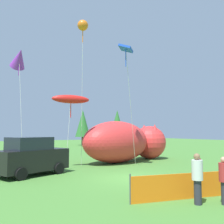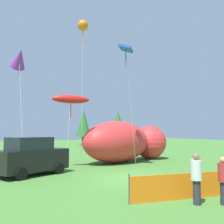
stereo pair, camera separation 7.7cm
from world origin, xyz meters
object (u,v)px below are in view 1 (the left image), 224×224
parked_car (32,157)px  kite_orange_flower (83,26)px  inflatable_cat (126,143)px  spectator_in_blue_shirt (224,178)px  kite_purple_delta (19,58)px  kite_red_lizard (71,99)px  folding_chair (198,165)px  spectator_in_grey_shirt (197,176)px  kite_blue_box (126,51)px

parked_car → kite_orange_flower: size_ratio=0.41×
inflatable_cat → kite_orange_flower: size_ratio=0.85×
spectator_in_blue_shirt → inflatable_cat: bearing=70.4°
parked_car → kite_purple_delta: kite_purple_delta is taller
spectator_in_blue_shirt → kite_red_lizard: size_ratio=0.32×
inflatable_cat → folding_chair: bearing=-100.0°
kite_purple_delta → spectator_in_grey_shirt: bearing=-75.5°
folding_chair → kite_red_lizard: (-5.60, 6.26, 4.25)m
spectator_in_blue_shirt → kite_purple_delta: kite_purple_delta is taller
spectator_in_grey_shirt → kite_purple_delta: kite_purple_delta is taller
parked_car → kite_red_lizard: 4.98m
spectator_in_blue_shirt → kite_blue_box: bearing=77.1°
folding_chair → kite_blue_box: bearing=-16.2°
spectator_in_blue_shirt → kite_red_lizard: 11.65m
parked_car → kite_red_lizard: kite_red_lizard is taller
kite_red_lizard → kite_purple_delta: (-3.00, 2.76, 3.17)m
parked_car → spectator_in_grey_shirt: bearing=-89.3°
inflatable_cat → spectator_in_grey_shirt: inflatable_cat is taller
folding_chair → inflatable_cat: size_ratio=0.10×
spectator_in_grey_shirt → kite_red_lizard: size_ratio=0.34×
kite_blue_box → spectator_in_blue_shirt: bearing=-102.9°
parked_car → kite_orange_flower: 10.37m
kite_orange_flower → kite_blue_box: bearing=-50.9°
inflatable_cat → kite_purple_delta: size_ratio=1.05×
inflatable_cat → kite_red_lizard: bearing=179.3°
parked_car → folding_chair: bearing=-49.5°
parked_car → kite_blue_box: size_ratio=0.52×
folding_chair → kite_blue_box: 8.96m
kite_blue_box → inflatable_cat: bearing=55.4°
spectator_in_blue_shirt → kite_orange_flower: size_ratio=0.15×
inflatable_cat → spectator_in_blue_shirt: inflatable_cat is taller
folding_chair → kite_purple_delta: bearing=-4.3°
spectator_in_grey_shirt → kite_blue_box: kite_blue_box is taller
kite_blue_box → spectator_in_grey_shirt: bearing=-108.7°
inflatable_cat → spectator_in_blue_shirt: 12.68m
inflatable_cat → kite_orange_flower: (-4.41, -0.69, 8.91)m
kite_orange_flower → kite_purple_delta: (-4.03, 2.44, -2.51)m
folding_chair → inflatable_cat: bearing=-46.6°
spectator_in_grey_shirt → kite_red_lizard: kite_red_lizard is taller
kite_red_lizard → folding_chair: bearing=-48.2°
parked_car → inflatable_cat: bearing=-4.0°
inflatable_cat → kite_red_lizard: (-5.44, -1.02, 3.24)m
kite_red_lizard → kite_blue_box: kite_blue_box is taller
spectator_in_grey_shirt → kite_purple_delta: bearing=104.5°
folding_chair → kite_red_lizard: kite_red_lizard is taller
parked_car → kite_purple_delta: size_ratio=0.50×
inflatable_cat → kite_blue_box: size_ratio=1.08×
inflatable_cat → kite_blue_box: bearing=-135.9°
parked_car → folding_chair: size_ratio=4.90×
folding_chair → kite_orange_flower: (-4.57, 6.58, 9.93)m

